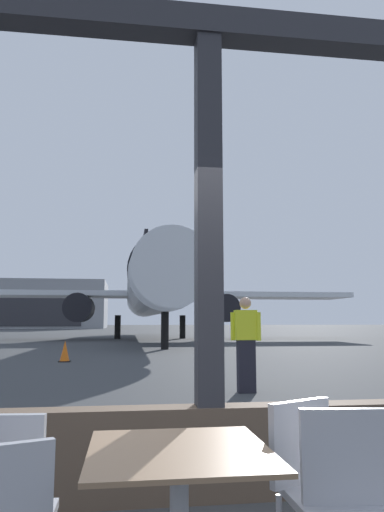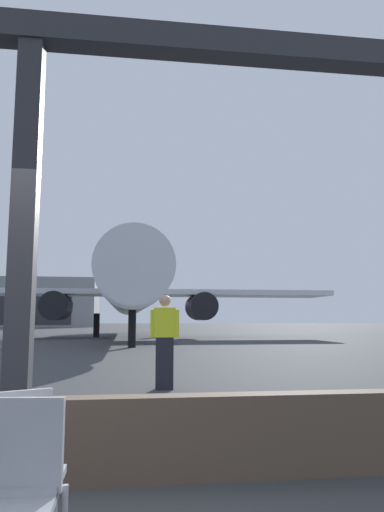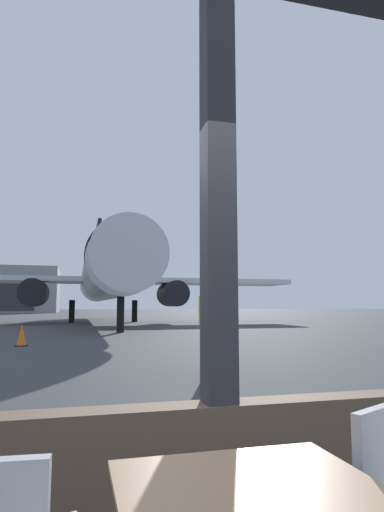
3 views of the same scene
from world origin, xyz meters
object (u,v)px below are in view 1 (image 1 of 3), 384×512
Objects in this scene: traffic_cone at (65,352)px; distant_hangar at (38,305)px; cafe_chair_aisle_right at (317,478)px; airplane at (152,291)px; ground_crew_worker at (246,343)px; cafe_chair_window_right at (354,503)px.

distant_hangar is at bearing 100.84° from traffic_cone.
distant_hangar is (-16.73, 85.83, 3.58)m from cafe_chair_aisle_right.
airplane is at bearing 88.48° from cafe_chair_aisle_right.
traffic_cone is (-4.14, 7.17, -0.58)m from ground_crew_worker.
cafe_chair_window_right is at bearing -78.98° from distant_hangar.
traffic_cone is at bearing 102.02° from cafe_chair_aisle_right.
traffic_cone is 73.74m from distant_hangar.
airplane is (0.84, 31.54, 2.91)m from cafe_chair_aisle_right.
distant_hangar reaches higher than traffic_cone.
cafe_chair_aisle_right is at bearing -91.52° from airplane.
airplane is 57.06m from distant_hangar.
ground_crew_worker is 81.57m from distant_hangar.
ground_crew_worker reaches higher than cafe_chair_aisle_right.
traffic_cone is at bearing 120.02° from ground_crew_worker.
cafe_chair_aisle_right is (-0.04, 0.29, 0.01)m from cafe_chair_window_right.
distant_hangar is at bearing 102.76° from ground_crew_worker.
cafe_chair_window_right is at bearing -78.06° from traffic_cone.
airplane is at bearing 88.57° from cafe_chair_window_right.
cafe_chair_window_right is 1.34× the size of traffic_cone.
cafe_chair_window_right is 0.04× the size of distant_hangar.
ground_crew_worker is at bearing -89.02° from airplane.
cafe_chair_window_right is 0.52× the size of ground_crew_worker.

